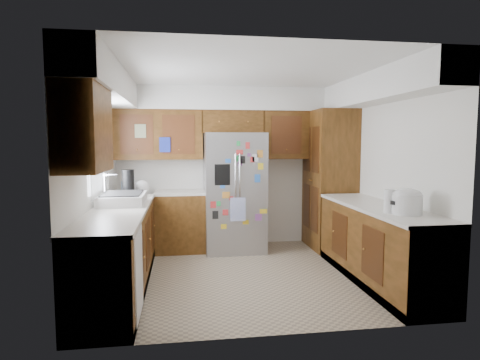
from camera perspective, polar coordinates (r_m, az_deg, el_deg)
name	(u,v)px	position (r m, az deg, el deg)	size (l,w,h in m)	color
floor	(247,275)	(5.17, 0.97, -13.35)	(3.60, 3.60, 0.00)	tan
room_shell	(234,130)	(5.24, -0.79, 7.16)	(3.64, 3.24, 2.52)	white
left_counter_run	(135,245)	(5.04, -14.70, -8.92)	(1.36, 3.20, 0.92)	#3B250B
right_counter_run	(378,247)	(5.08, 19.08, -9.04)	(0.63, 2.25, 0.92)	#3B250B
pantry	(329,180)	(6.43, 12.60, 0.03)	(0.60, 0.90, 2.15)	#3B250B
fridge	(234,192)	(6.13, -0.83, -1.74)	(0.90, 0.79, 1.80)	#9D9CA1
bridge_cabinet	(232,122)	(6.32, -1.11, 8.23)	(0.96, 0.34, 0.35)	#3B250B
fridge_top_items	(228,102)	(6.34, -1.73, 11.06)	(0.92, 0.33, 0.31)	#1314BE
sink_assembly	(123,198)	(5.02, -16.34, -2.53)	(0.52, 0.70, 0.37)	white
left_counter_clutter	(133,186)	(5.74, -14.94, -0.90)	(0.40, 0.83, 0.38)	black
rice_cooker	(407,201)	(4.47, 22.64, -2.74)	(0.31, 0.30, 0.27)	white
paper_towel	(389,201)	(4.48, 20.45, -2.85)	(0.11, 0.11, 0.25)	white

